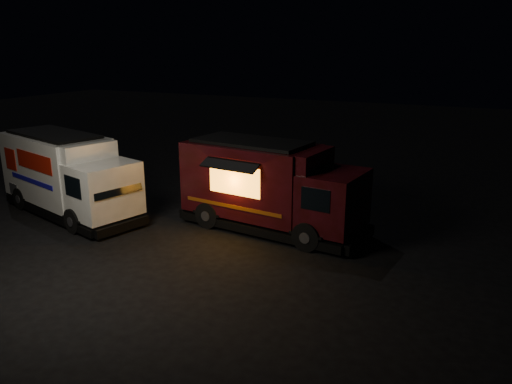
{
  "coord_description": "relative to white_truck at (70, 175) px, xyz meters",
  "views": [
    {
      "loc": [
        8.52,
        -11.59,
        5.68
      ],
      "look_at": [
        2.09,
        2.0,
        1.24
      ],
      "focal_mm": 35.0,
      "sensor_mm": 36.0,
      "label": 1
    }
  ],
  "objects": [
    {
      "name": "white_truck",
      "position": [
        0.0,
        0.0,
        0.0
      ],
      "size": [
        6.46,
        3.68,
        2.78
      ],
      "primitive_type": null,
      "rotation": [
        0.0,
        0.0,
        -0.28
      ],
      "color": "white",
      "rests_on": "ground"
    },
    {
      "name": "red_truck",
      "position": [
        6.9,
        1.61,
        0.02
      ],
      "size": [
        6.27,
        2.93,
        2.81
      ],
      "primitive_type": null,
      "rotation": [
        0.0,
        0.0,
        -0.12
      ],
      "color": "#3C0B13",
      "rests_on": "ground"
    },
    {
      "name": "ground",
      "position": [
        4.34,
        -0.62,
        -1.39
      ],
      "size": [
        80.0,
        80.0,
        0.0
      ],
      "primitive_type": "plane",
      "color": "black",
      "rests_on": "ground"
    }
  ]
}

